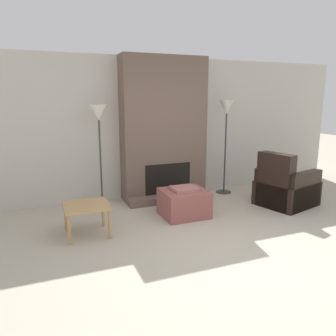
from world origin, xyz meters
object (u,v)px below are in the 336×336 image
floor_lamp_right (227,116)px  ottoman (184,203)px  side_table (87,209)px  armchair (284,189)px  floor_lamp_left (99,122)px

floor_lamp_right → ottoman: bearing=-144.7°
side_table → ottoman: bearing=7.1°
side_table → floor_lamp_right: 3.28m
side_table → floor_lamp_right: size_ratio=0.33×
ottoman → side_table: bearing=-172.9°
armchair → floor_lamp_left: 3.40m
side_table → floor_lamp_left: size_ratio=0.34×
ottoman → floor_lamp_right: (1.31, 0.92, 1.31)m
armchair → floor_lamp_right: size_ratio=0.60×
side_table → floor_lamp_left: 1.62m
ottoman → side_table: ottoman is taller
floor_lamp_left → floor_lamp_right: size_ratio=0.96×
floor_lamp_left → ottoman: bearing=-39.1°
ottoman → armchair: (1.86, -0.17, 0.08)m
armchair → floor_lamp_right: (-0.55, 1.09, 1.23)m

